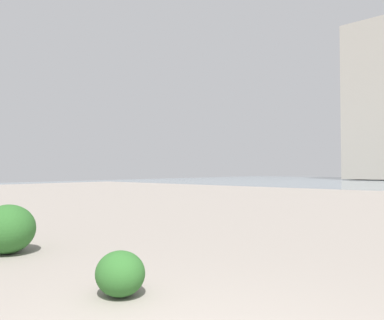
% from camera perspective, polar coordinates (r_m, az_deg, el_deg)
% --- Properties ---
extents(shrub_round, '(0.62, 0.56, 0.53)m').
position_cam_1_polar(shrub_round, '(4.39, -11.66, -17.70)').
color(shrub_round, '#2D6628').
rests_on(shrub_round, ground).
extents(shrub_tall, '(1.02, 0.92, 0.86)m').
position_cam_1_polar(shrub_tall, '(7.12, -27.92, -9.92)').
color(shrub_tall, '#2D6628').
rests_on(shrub_tall, ground).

